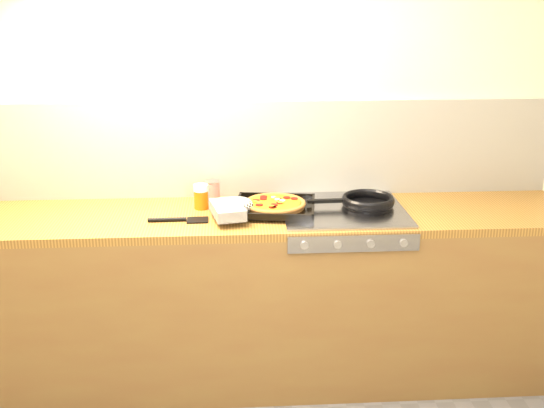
{
  "coord_description": "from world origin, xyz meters",
  "views": [
    {
      "loc": [
        -0.09,
        -1.84,
        1.9
      ],
      "look_at": [
        0.1,
        1.08,
        0.95
      ],
      "focal_mm": 42.0,
      "sensor_mm": 36.0,
      "label": 1
    }
  ],
  "objects": [
    {
      "name": "counter_run",
      "position": [
        0.0,
        1.1,
        0.45
      ],
      "size": [
        3.2,
        0.62,
        0.9
      ],
      "color": "brown",
      "rests_on": "ground"
    },
    {
      "name": "wooden_spoon",
      "position": [
        0.05,
        1.32,
        0.91
      ],
      "size": [
        0.3,
        0.09,
        0.02
      ],
      "color": "#9F7343",
      "rests_on": "counter_run"
    },
    {
      "name": "frying_pan",
      "position": [
        0.57,
        1.12,
        0.94
      ],
      "size": [
        0.44,
        0.27,
        0.04
      ],
      "color": "black",
      "rests_on": "stovetop"
    },
    {
      "name": "pizza_on_tray",
      "position": [
        0.05,
        1.08,
        0.94
      ],
      "size": [
        0.53,
        0.43,
        0.07
      ],
      "color": "black",
      "rests_on": "stovetop"
    },
    {
      "name": "juice_glass",
      "position": [
        -0.25,
        1.18,
        0.96
      ],
      "size": [
        0.08,
        0.08,
        0.12
      ],
      "color": "#C9560B",
      "rests_on": "counter_run"
    },
    {
      "name": "tomato_can",
      "position": [
        -0.19,
        1.3,
        0.95
      ],
      "size": [
        0.08,
        0.08,
        0.11
      ],
      "color": "#A60D11",
      "rests_on": "counter_run"
    },
    {
      "name": "black_spatula",
      "position": [
        -0.34,
        1.0,
        0.91
      ],
      "size": [
        0.28,
        0.09,
        0.02
      ],
      "color": "black",
      "rests_on": "counter_run"
    },
    {
      "name": "room_shell",
      "position": [
        0.0,
        1.39,
        1.15
      ],
      "size": [
        3.2,
        3.2,
        3.2
      ],
      "color": "white",
      "rests_on": "ground"
    },
    {
      "name": "stovetop",
      "position": [
        0.45,
        1.1,
        0.91
      ],
      "size": [
        0.6,
        0.56,
        0.02
      ],
      "primitive_type": "cube",
      "color": "#9C9CA1",
      "rests_on": "counter_run"
    }
  ]
}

